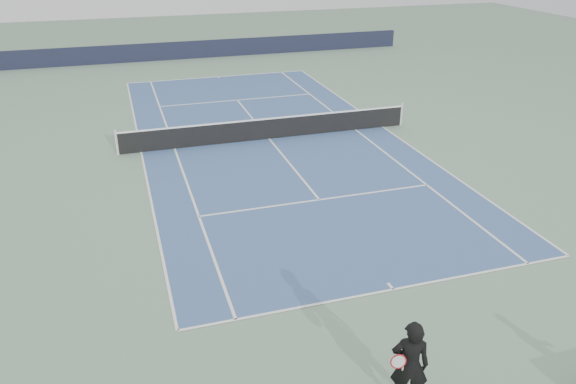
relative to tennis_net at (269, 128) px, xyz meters
name	(u,v)px	position (x,y,z in m)	size (l,w,h in m)	color
ground	(269,139)	(0.00, 0.00, -0.50)	(80.00, 80.00, 0.00)	slate
court_surface	(269,139)	(0.00, 0.00, -0.50)	(10.97, 23.77, 0.01)	#395787
tennis_net	(269,128)	(0.00, 0.00, 0.00)	(12.90, 0.10, 1.07)	silver
windscreen_far	(202,49)	(0.00, 17.88, 0.10)	(30.00, 0.25, 1.20)	black
tennis_player	(410,365)	(-1.52, -15.39, 0.48)	(0.90, 0.79, 1.97)	black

